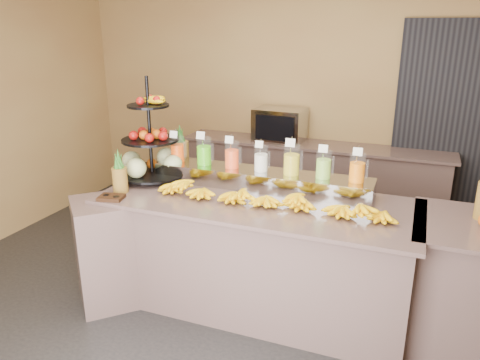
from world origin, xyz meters
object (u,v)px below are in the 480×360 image
Objects in this scene: banana_heap at (268,196)px; fruit_stand at (155,154)px; pitcher_tray at (261,179)px; oven_warmer at (280,125)px; condiment_caddy at (111,198)px.

fruit_stand is at bearing 167.85° from banana_heap.
oven_warmer is at bearing 101.52° from pitcher_tray.
pitcher_tray reaches higher than condiment_caddy.
oven_warmer is at bearing 58.15° from fruit_stand.
fruit_stand is (-1.12, 0.24, 0.16)m from banana_heap.
pitcher_tray is at bearing -75.67° from oven_warmer.
fruit_stand is (-0.95, -0.10, 0.15)m from pitcher_tray.
pitcher_tray is 9.78× the size of condiment_caddy.
oven_warmer reaches higher than condiment_caddy.
pitcher_tray is 3.25× the size of oven_warmer.
fruit_stand is 4.75× the size of condiment_caddy.
pitcher_tray is 0.97× the size of banana_heap.
banana_heap is at bearing -72.76° from oven_warmer.
banana_heap is 3.34× the size of oven_warmer.
condiment_caddy is at bearing -102.95° from oven_warmer.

